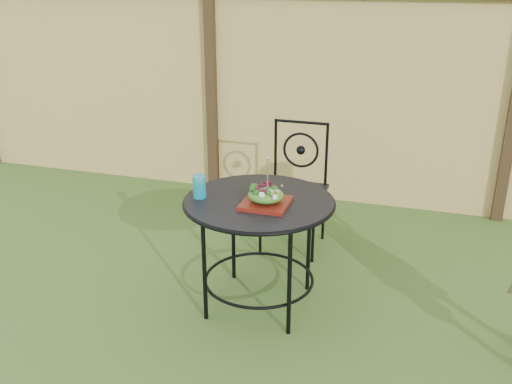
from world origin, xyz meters
TOP-DOWN VIEW (x-y plane):
  - ground at (0.00, 0.00)m, footprint 60.00×60.00m
  - fence at (-0.00, 2.19)m, footprint 8.00×0.12m
  - patio_table at (-0.28, 0.28)m, footprint 0.92×0.92m
  - patio_chair at (-0.26, 1.19)m, footprint 0.46×0.46m
  - salad_plate at (-0.21, 0.21)m, footprint 0.27×0.27m
  - salad at (-0.21, 0.21)m, footprint 0.21×0.21m
  - fork at (-0.20, 0.21)m, footprint 0.01×0.01m
  - drinking_glass at (-0.63, 0.21)m, footprint 0.08×0.08m

SIDE VIEW (x-z plane):
  - ground at x=0.00m, z-range 0.00..0.00m
  - patio_chair at x=-0.26m, z-range 0.03..0.98m
  - patio_table at x=-0.28m, z-range 0.22..0.95m
  - salad_plate at x=-0.21m, z-range 0.72..0.75m
  - salad at x=-0.21m, z-range 0.75..0.83m
  - drinking_glass at x=-0.63m, z-range 0.72..0.86m
  - fork at x=-0.20m, z-range 0.83..1.01m
  - fence at x=0.00m, z-range 0.00..1.90m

